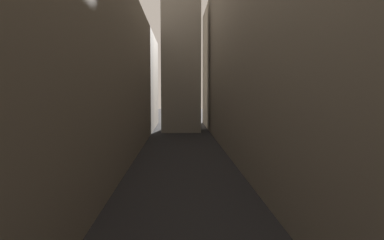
% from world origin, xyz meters
% --- Properties ---
extents(ground_plane, '(264.00, 264.00, 0.00)m').
position_xyz_m(ground_plane, '(0.00, 48.00, 0.00)').
color(ground_plane, '#232326').
extents(building_block_left, '(10.66, 108.00, 19.36)m').
position_xyz_m(building_block_left, '(-10.83, 50.00, 9.68)').
color(building_block_left, gray).
rests_on(building_block_left, ground).
extents(building_block_right, '(12.63, 108.00, 25.89)m').
position_xyz_m(building_block_right, '(11.81, 50.00, 12.95)').
color(building_block_right, gray).
rests_on(building_block_right, ground).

